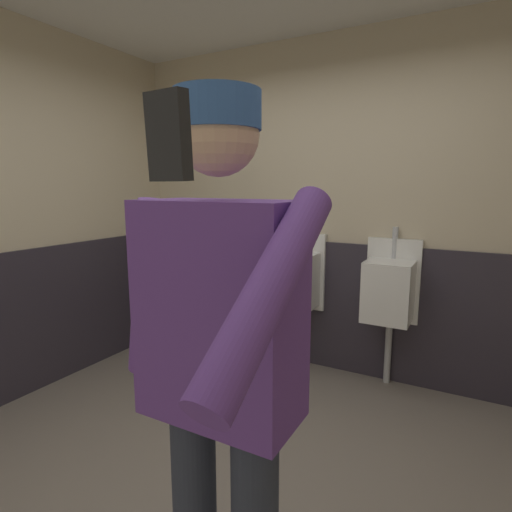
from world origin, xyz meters
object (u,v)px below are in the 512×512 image
object	(u,v)px
urinal_left	(222,270)
cell_phone	(168,137)
urinal_right	(389,290)
person	(220,359)
urinal_middle	(297,279)

from	to	relation	value
urinal_left	cell_phone	size ratio (longest dim) A/B	11.27
urinal_right	cell_phone	distance (m)	2.82
person	urinal_right	bearing A→B (deg)	88.52
urinal_left	person	distance (m)	2.63
urinal_middle	person	distance (m)	2.31
urinal_middle	urinal_right	world-z (taller)	same
urinal_left	person	world-z (taller)	person
person	cell_phone	size ratio (longest dim) A/B	16.27
urinal_left	urinal_middle	bearing A→B (deg)	0.00
urinal_right	cell_phone	bearing A→B (deg)	-85.49
cell_phone	urinal_right	bearing A→B (deg)	99.76
urinal_right	person	world-z (taller)	person
person	cell_phone	distance (m)	0.79
urinal_middle	urinal_right	xyz separation A→B (m)	(0.75, 0.00, 0.00)
urinal_middle	cell_phone	bearing A→B (deg)	-70.31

